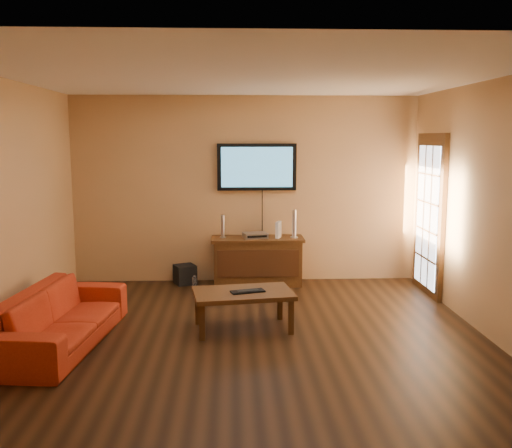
{
  "coord_description": "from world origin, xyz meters",
  "views": [
    {
      "loc": [
        -0.2,
        -5.79,
        2.1
      ],
      "look_at": [
        0.08,
        0.8,
        1.1
      ],
      "focal_mm": 40.0,
      "sensor_mm": 36.0,
      "label": 1
    }
  ],
  "objects": [
    {
      "name": "ground_plane",
      "position": [
        0.0,
        0.0,
        0.0
      ],
      "size": [
        5.0,
        5.0,
        0.0
      ],
      "primitive_type": "plane",
      "color": "black",
      "rests_on": "ground"
    },
    {
      "name": "sofa",
      "position": [
        -1.95,
        -0.12,
        0.39
      ],
      "size": [
        0.8,
        2.04,
        0.78
      ],
      "primitive_type": "imported",
      "rotation": [
        0.0,
        0.0,
        1.46
      ],
      "color": "#B12D13",
      "rests_on": "ground"
    },
    {
      "name": "french_door",
      "position": [
        2.46,
        1.7,
        1.05
      ],
      "size": [
        0.07,
        1.02,
        2.22
      ],
      "color": "#3F230E",
      "rests_on": "ground"
    },
    {
      "name": "media_console",
      "position": [
        0.16,
        2.24,
        0.35
      ],
      "size": [
        1.32,
        0.5,
        0.68
      ],
      "color": "#3F230E",
      "rests_on": "ground"
    },
    {
      "name": "game_console",
      "position": [
        0.46,
        2.21,
        0.8
      ],
      "size": [
        0.1,
        0.18,
        0.23
      ],
      "primitive_type": "cube",
      "rotation": [
        0.0,
        0.0,
        -0.34
      ],
      "color": "white",
      "rests_on": "media_console"
    },
    {
      "name": "av_receiver",
      "position": [
        0.13,
        2.23,
        0.72
      ],
      "size": [
        0.37,
        0.3,
        0.08
      ],
      "primitive_type": "cube",
      "rotation": [
        0.0,
        0.0,
        0.21
      ],
      "color": "silver",
      "rests_on": "media_console"
    },
    {
      "name": "bottle",
      "position": [
        -0.73,
        2.02,
        0.09
      ],
      "size": [
        0.07,
        0.07,
        0.2
      ],
      "color": "white",
      "rests_on": "ground"
    },
    {
      "name": "speaker_right",
      "position": [
        0.69,
        2.21,
        0.87
      ],
      "size": [
        0.11,
        0.11,
        0.4
      ],
      "color": "silver",
      "rests_on": "media_console"
    },
    {
      "name": "television",
      "position": [
        0.16,
        2.45,
        1.68
      ],
      "size": [
        1.14,
        0.08,
        0.67
      ],
      "color": "black",
      "rests_on": "ground"
    },
    {
      "name": "speaker_left",
      "position": [
        -0.33,
        2.25,
        0.83
      ],
      "size": [
        0.09,
        0.09,
        0.33
      ],
      "color": "silver",
      "rests_on": "media_console"
    },
    {
      "name": "keyboard",
      "position": [
        -0.03,
        0.25,
        0.44
      ],
      "size": [
        0.39,
        0.24,
        0.02
      ],
      "color": "black",
      "rests_on": "coffee_table"
    },
    {
      "name": "coffee_table",
      "position": [
        -0.08,
        0.29,
        0.38
      ],
      "size": [
        1.16,
        0.79,
        0.43
      ],
      "color": "#3F230E",
      "rests_on": "ground"
    },
    {
      "name": "room_walls",
      "position": [
        0.0,
        0.62,
        1.69
      ],
      "size": [
        5.0,
        5.0,
        5.0
      ],
      "color": "tan",
      "rests_on": "ground"
    },
    {
      "name": "subwoofer",
      "position": [
        -0.89,
        2.31,
        0.14
      ],
      "size": [
        0.37,
        0.37,
        0.28
      ],
      "primitive_type": "cube",
      "rotation": [
        0.0,
        0.0,
        0.42
      ],
      "color": "black",
      "rests_on": "ground"
    }
  ]
}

